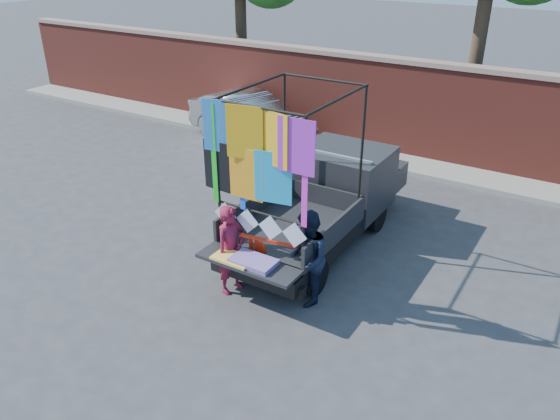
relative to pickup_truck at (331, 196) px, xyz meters
The scene contains 8 objects.
ground 2.20m from the pickup_truck, 90.11° to the right, with size 90.00×90.00×0.00m, color #38383A.
brick_wall 4.99m from the pickup_truck, 90.05° to the left, with size 30.00×0.45×2.61m.
curb 4.33m from the pickup_truck, 90.05° to the left, with size 30.00×1.20×0.12m, color gray.
pickup_truck is the anchor object (origin of this frame).
sedan 5.73m from the pickup_truck, 140.75° to the left, with size 1.48×4.25×1.40m, color #B2B6BA.
woman 2.71m from the pickup_truck, 99.94° to the right, with size 0.57×0.37×1.56m, color maroon.
man 2.41m from the pickup_truck, 71.96° to the right, with size 0.79×0.62×1.63m, color #131B31.
streamer_bundle 2.49m from the pickup_truck, 89.36° to the right, with size 1.00×0.20×0.69m.
Camera 1 is at (4.30, -6.76, 5.39)m, focal length 35.00 mm.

